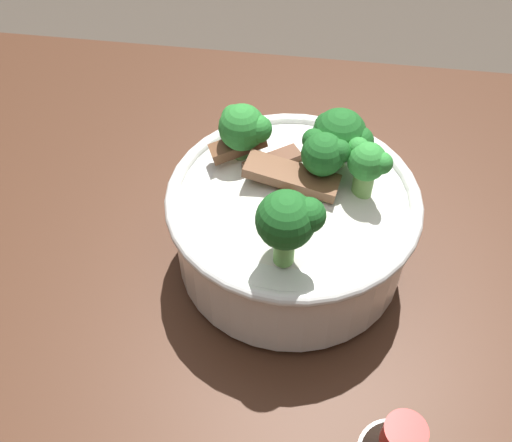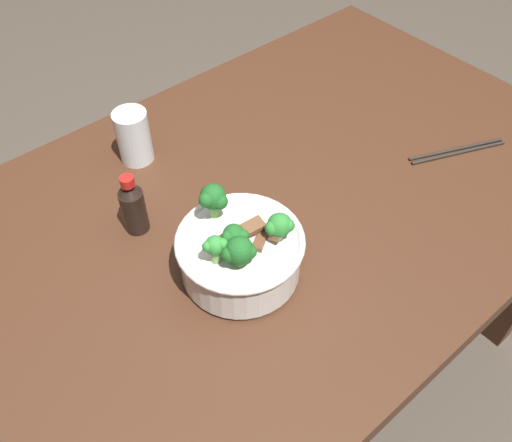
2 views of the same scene
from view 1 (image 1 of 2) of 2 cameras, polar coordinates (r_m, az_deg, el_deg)
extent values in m
cube|color=#472819|center=(0.55, -8.18, -12.65)|extent=(1.55, 0.88, 0.05)
cylinder|color=white|center=(0.57, 3.19, -3.47)|extent=(0.10, 0.10, 0.01)
cylinder|color=white|center=(0.53, 3.39, -0.64)|extent=(0.21, 0.21, 0.08)
torus|color=white|center=(0.51, 3.58, 2.23)|extent=(0.22, 0.22, 0.01)
ellipsoid|color=white|center=(0.52, 3.48, 0.74)|extent=(0.19, 0.19, 0.07)
cube|color=brown|center=(0.52, -1.75, 7.20)|extent=(0.05, 0.04, 0.02)
cube|color=brown|center=(0.50, 4.45, 3.38)|extent=(0.05, 0.05, 0.02)
cube|color=brown|center=(0.49, 3.42, 4.31)|extent=(0.08, 0.04, 0.02)
cube|color=brown|center=(0.52, 1.56, 5.52)|extent=(0.05, 0.04, 0.01)
cylinder|color=#6BA84C|center=(0.45, 2.70, -2.45)|extent=(0.02, 0.02, 0.03)
sphere|color=#1E6023|center=(0.42, 2.85, 0.11)|extent=(0.04, 0.04, 0.04)
sphere|color=#1E6023|center=(0.42, 4.98, 0.56)|extent=(0.03, 0.03, 0.03)
sphere|color=#1E6023|center=(0.43, 2.62, 1.21)|extent=(0.03, 0.03, 0.03)
cylinder|color=#5B9947|center=(0.53, 7.65, 6.00)|extent=(0.02, 0.02, 0.02)
sphere|color=#1E6023|center=(0.51, 7.94, 8.07)|extent=(0.05, 0.05, 0.05)
sphere|color=#1E6023|center=(0.51, 9.74, 7.51)|extent=(0.03, 0.03, 0.03)
sphere|color=#1E6023|center=(0.52, 6.80, 9.06)|extent=(0.02, 0.02, 0.02)
cylinder|color=#5B9947|center=(0.53, -1.31, 6.95)|extent=(0.01, 0.01, 0.02)
sphere|color=#2D8433|center=(0.51, -1.35, 8.91)|extent=(0.04, 0.04, 0.04)
sphere|color=#2D8433|center=(0.51, 0.20, 8.76)|extent=(0.02, 0.02, 0.02)
sphere|color=#2D8433|center=(0.52, -2.09, 9.83)|extent=(0.02, 0.02, 0.02)
cylinder|color=#7AB256|center=(0.50, 10.16, 3.61)|extent=(0.02, 0.02, 0.03)
sphere|color=green|center=(0.48, 10.53, 5.59)|extent=(0.03, 0.03, 0.03)
sphere|color=green|center=(0.48, 11.88, 5.41)|extent=(0.02, 0.02, 0.02)
sphere|color=green|center=(0.49, 9.72, 6.85)|extent=(0.02, 0.02, 0.02)
cylinder|color=#6BA84C|center=(0.50, 6.16, 4.24)|extent=(0.02, 0.02, 0.03)
sphere|color=#1E6023|center=(0.48, 6.40, 6.34)|extent=(0.04, 0.04, 0.04)
sphere|color=#1E6023|center=(0.48, 7.93, 6.60)|extent=(0.02, 0.02, 0.02)
sphere|color=#1E6023|center=(0.49, 5.51, 7.67)|extent=(0.02, 0.02, 0.02)
cylinder|color=red|center=(0.37, 13.88, -19.27)|extent=(0.02, 0.02, 0.02)
camera|label=2|loc=(0.93, 61.18, 56.74)|focal=38.62mm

